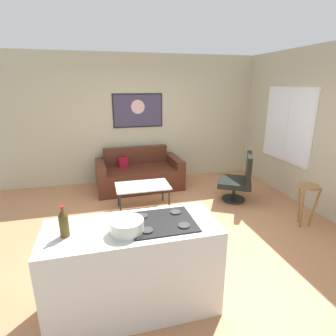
{
  "coord_description": "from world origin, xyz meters",
  "views": [
    {
      "loc": [
        -0.99,
        -3.61,
        2.15
      ],
      "look_at": [
        0.17,
        0.9,
        0.7
      ],
      "focal_mm": 28.63,
      "sensor_mm": 36.0,
      "label": 1
    }
  ],
  "objects_px": {
    "mixing_bowl": "(127,226)",
    "wall_painting": "(138,111)",
    "couch": "(139,175)",
    "coffee_table": "(143,187)",
    "bar_stool": "(307,195)",
    "armchair": "(239,179)",
    "soda_bottle": "(64,223)"
  },
  "relations": [
    {
      "from": "couch",
      "to": "coffee_table",
      "type": "xyz_separation_m",
      "value": [
        -0.09,
        -1.09,
        0.13
      ]
    },
    {
      "from": "soda_bottle",
      "to": "wall_painting",
      "type": "distance_m",
      "value": 4.03
    },
    {
      "from": "soda_bottle",
      "to": "coffee_table",
      "type": "bearing_deg",
      "value": 65.21
    },
    {
      "from": "armchair",
      "to": "bar_stool",
      "type": "bearing_deg",
      "value": -64.79
    },
    {
      "from": "soda_bottle",
      "to": "wall_painting",
      "type": "xyz_separation_m",
      "value": [
        1.21,
        3.8,
        0.58
      ]
    },
    {
      "from": "armchair",
      "to": "soda_bottle",
      "type": "xyz_separation_m",
      "value": [
        -2.86,
        -2.11,
        0.59
      ]
    },
    {
      "from": "couch",
      "to": "bar_stool",
      "type": "distance_m",
      "value": 3.26
    },
    {
      "from": "coffee_table",
      "to": "couch",
      "type": "bearing_deg",
      "value": 85.11
    },
    {
      "from": "couch",
      "to": "mixing_bowl",
      "type": "height_order",
      "value": "mixing_bowl"
    },
    {
      "from": "couch",
      "to": "bar_stool",
      "type": "xyz_separation_m",
      "value": [
        2.28,
        -2.32,
        0.24
      ]
    },
    {
      "from": "armchair",
      "to": "soda_bottle",
      "type": "bearing_deg",
      "value": -143.58
    },
    {
      "from": "couch",
      "to": "coffee_table",
      "type": "relative_size",
      "value": 1.95
    },
    {
      "from": "coffee_table",
      "to": "soda_bottle",
      "type": "height_order",
      "value": "soda_bottle"
    },
    {
      "from": "couch",
      "to": "coffee_table",
      "type": "distance_m",
      "value": 1.11
    },
    {
      "from": "couch",
      "to": "coffee_table",
      "type": "bearing_deg",
      "value": -94.89
    },
    {
      "from": "armchair",
      "to": "soda_bottle",
      "type": "height_order",
      "value": "soda_bottle"
    },
    {
      "from": "wall_painting",
      "to": "couch",
      "type": "bearing_deg",
      "value": -100.71
    },
    {
      "from": "bar_stool",
      "to": "wall_painting",
      "type": "bearing_deg",
      "value": 127.68
    },
    {
      "from": "coffee_table",
      "to": "armchair",
      "type": "distance_m",
      "value": 1.84
    },
    {
      "from": "couch",
      "to": "wall_painting",
      "type": "relative_size",
      "value": 1.66
    },
    {
      "from": "couch",
      "to": "wall_painting",
      "type": "distance_m",
      "value": 1.42
    },
    {
      "from": "couch",
      "to": "bar_stool",
      "type": "bearing_deg",
      "value": -45.52
    },
    {
      "from": "coffee_table",
      "to": "soda_bottle",
      "type": "relative_size",
      "value": 3.34
    },
    {
      "from": "coffee_table",
      "to": "soda_bottle",
      "type": "xyz_separation_m",
      "value": [
        -1.02,
        -2.21,
        0.62
      ]
    },
    {
      "from": "couch",
      "to": "soda_bottle",
      "type": "bearing_deg",
      "value": -108.63
    },
    {
      "from": "coffee_table",
      "to": "soda_bottle",
      "type": "distance_m",
      "value": 2.51
    },
    {
      "from": "coffee_table",
      "to": "bar_stool",
      "type": "distance_m",
      "value": 2.67
    },
    {
      "from": "soda_bottle",
      "to": "bar_stool",
      "type": "bearing_deg",
      "value": 16.17
    },
    {
      "from": "coffee_table",
      "to": "soda_bottle",
      "type": "bearing_deg",
      "value": -114.79
    },
    {
      "from": "armchair",
      "to": "bar_stool",
      "type": "relative_size",
      "value": 1.36
    },
    {
      "from": "coffee_table",
      "to": "bar_stool",
      "type": "bearing_deg",
      "value": -27.3
    },
    {
      "from": "mixing_bowl",
      "to": "wall_painting",
      "type": "relative_size",
      "value": 0.27
    }
  ]
}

